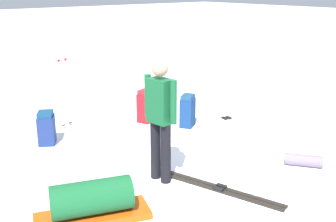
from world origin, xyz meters
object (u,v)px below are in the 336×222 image
Objects in this scene: ski_pair_near at (220,189)px; backpack_large_dark at (188,111)px; sleeping_mat_rolled at (304,160)px; ski_poles_planted_near at (64,90)px; backpack_bright at (147,106)px; skier_standing at (160,115)px; backpack_small_spare at (46,128)px; gear_sled at (92,202)px; ski_pair_far at (226,119)px.

backpack_large_dark is (-1.39, -2.19, 0.29)m from ski_pair_near.
ski_poles_planted_near is at bearing -63.59° from sleeping_mat_rolled.
skier_standing is at bearing 57.32° from backpack_bright.
ski_pair_near is 3.13× the size of backpack_small_spare.
ski_pair_near is 3.72m from ski_poles_planted_near.
backpack_large_dark is 2.47m from sleeping_mat_rolled.
backpack_small_spare reaches higher than ski_pair_near.
backpack_small_spare is 0.43× the size of ski_poles_planted_near.
backpack_large_dark reaches higher than gear_sled.
backpack_small_spare reaches higher than ski_pair_far.
backpack_large_dark is at bearing 160.52° from backpack_small_spare.
gear_sled is (3.96, 1.55, 0.21)m from ski_pair_far.
backpack_large_dark is at bearing -86.93° from sleeping_mat_rolled.
sleeping_mat_rolled is at bearing 99.65° from backpack_bright.
backpack_small_spare is 2.69m from gear_sled.
ski_pair_near is 3.26× the size of sleeping_mat_rolled.
ski_poles_planted_near is at bearing -111.56° from gear_sled.
backpack_bright reaches higher than sleeping_mat_rolled.
ski_pair_far is at bearing -138.92° from ski_pair_near.
ski_poles_planted_near is 0.95× the size of gear_sled.
ski_poles_planted_near is (0.42, -3.63, 0.72)m from ski_pair_near.
sleeping_mat_rolled is (0.76, 2.26, 0.08)m from ski_pair_far.
ski_poles_planted_near reaches higher than backpack_small_spare.
ski_pair_near is 1.28× the size of gear_sled.
gear_sled is (1.26, 3.19, -0.51)m from ski_poles_planted_near.
ski_pair_far is at bearing -108.47° from sleeping_mat_rolled.
backpack_bright is 2.05m from backpack_small_spare.
backpack_large_dark is 1.10× the size of backpack_small_spare.
ski_pair_near is 2.61m from backpack_large_dark.
ski_pair_near is at bearing 71.46° from backpack_bright.
skier_standing is 2.50m from backpack_small_spare.
backpack_bright is at bearing -60.80° from backpack_large_dark.
sleeping_mat_rolled is (-1.52, 0.28, 0.08)m from ski_pair_near.
backpack_large_dark is 0.45× the size of gear_sled.
backpack_large_dark is 2.35m from ski_poles_planted_near.
skier_standing is 3.12m from ski_pair_far.
skier_standing is at bearing 105.59° from backpack_small_spare.
backpack_large_dark is 3.53m from gear_sled.
backpack_bright is (0.41, -0.74, 0.01)m from backpack_large_dark.
ski_pair_far is 1.28× the size of ski_poles_planted_near.
skier_standing is 1.29× the size of ski_poles_planted_near.
skier_standing is 2.61× the size of backpack_bright.
backpack_large_dark is at bearing -12.60° from ski_pair_far.
backpack_small_spare is (1.07, -3.05, 0.27)m from ski_pair_near.
ski_poles_planted_near is 3.47m from gear_sled.
backpack_large_dark is at bearing -141.44° from skier_standing.
ski_pair_near is 1.36× the size of ski_poles_planted_near.
ski_pair_far is (-2.70, -1.25, -0.94)m from skier_standing.
skier_standing is 1.27m from ski_pair_near.
ski_poles_planted_near reaches higher than backpack_bright.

